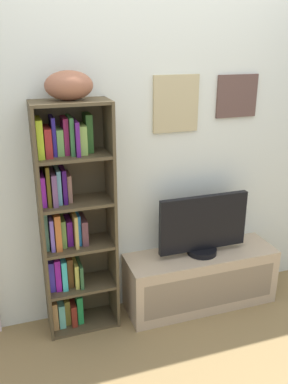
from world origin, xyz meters
The scene contains 5 objects.
back_wall centered at (0.00, 1.13, 1.20)m, with size 4.80×0.08×2.39m.
bookshelf centered at (-0.59, 1.00, 0.80)m, with size 0.48×0.26×1.59m.
football centered at (-0.55, 0.97, 1.68)m, with size 0.28×0.17×0.17m, color #95573C.
tv_stand centered at (0.35, 0.92, 0.22)m, with size 1.14×0.36×0.44m.
television centered at (0.35, 0.92, 0.66)m, with size 0.67×0.22×0.46m.
Camera 1 is at (-0.92, -1.51, 1.93)m, focal length 38.42 mm.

